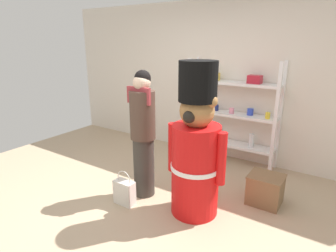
% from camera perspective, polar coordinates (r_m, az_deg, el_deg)
% --- Properties ---
extents(ground_plane, '(6.40, 6.40, 0.00)m').
position_cam_1_polar(ground_plane, '(3.57, -6.09, -16.33)').
color(ground_plane, tan).
extents(back_wall, '(6.40, 0.12, 2.60)m').
position_cam_1_polar(back_wall, '(4.92, 10.08, 9.06)').
color(back_wall, silver).
rests_on(back_wall, ground_plane).
extents(merchandise_shelf, '(1.48, 0.35, 1.68)m').
position_cam_1_polar(merchandise_shelf, '(4.66, 12.99, 2.79)').
color(merchandise_shelf, white).
rests_on(merchandise_shelf, ground_plane).
extents(teddy_bear_guard, '(0.72, 0.57, 1.76)m').
position_cam_1_polar(teddy_bear_guard, '(3.16, 5.67, -4.81)').
color(teddy_bear_guard, red).
rests_on(teddy_bear_guard, ground_plane).
extents(person_shopper, '(0.33, 0.32, 1.62)m').
position_cam_1_polar(person_shopper, '(3.51, -5.09, -1.31)').
color(person_shopper, '#38332D').
rests_on(person_shopper, ground_plane).
extents(shopping_bag, '(0.26, 0.13, 0.44)m').
position_cam_1_polar(shopping_bag, '(3.60, -8.77, -13.05)').
color(shopping_bag, silver).
rests_on(shopping_bag, ground_plane).
extents(display_crate, '(0.41, 0.36, 0.37)m').
position_cam_1_polar(display_crate, '(3.76, 19.12, -12.04)').
color(display_crate, brown).
rests_on(display_crate, ground_plane).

